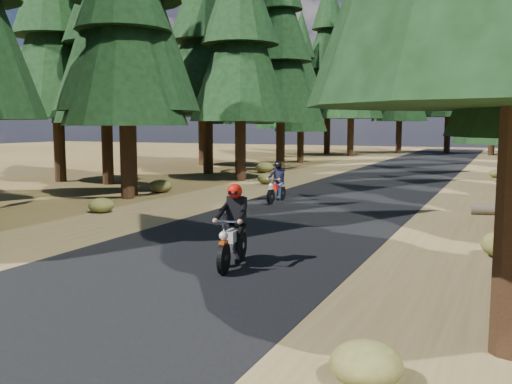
# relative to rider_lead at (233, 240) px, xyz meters

# --- Properties ---
(ground) EXTENTS (120.00, 120.00, 0.00)m
(ground) POSITION_rel_rider_lead_xyz_m (-0.79, 1.36, -0.53)
(ground) COLOR #453418
(ground) RESTS_ON ground
(road) EXTENTS (6.00, 100.00, 0.01)m
(road) POSITION_rel_rider_lead_xyz_m (-0.79, 6.36, -0.53)
(road) COLOR black
(road) RESTS_ON ground
(shoulder_l) EXTENTS (3.20, 100.00, 0.01)m
(shoulder_l) POSITION_rel_rider_lead_xyz_m (-5.39, 6.36, -0.53)
(shoulder_l) COLOR brown
(shoulder_l) RESTS_ON ground
(shoulder_r) EXTENTS (3.20, 100.00, 0.01)m
(shoulder_r) POSITION_rel_rider_lead_xyz_m (3.81, 6.36, -0.53)
(shoulder_r) COLOR brown
(shoulder_r) RESTS_ON ground
(pine_forest) EXTENTS (34.59, 55.08, 16.32)m
(pine_forest) POSITION_rel_rider_lead_xyz_m (-0.81, 22.41, 7.36)
(pine_forest) COLOR black
(pine_forest) RESTS_ON ground
(understory_shrubs) EXTENTS (15.25, 26.46, 0.71)m
(understory_shrubs) POSITION_rel_rider_lead_xyz_m (0.18, 10.42, -0.25)
(understory_shrubs) COLOR #474C1E
(understory_shrubs) RESTS_ON ground
(rider_lead) EXTENTS (0.83, 1.84, 1.58)m
(rider_lead) POSITION_rel_rider_lead_xyz_m (0.00, 0.00, 0.00)
(rider_lead) COLOR silver
(rider_lead) RESTS_ON road
(rider_follow) EXTENTS (0.49, 1.59, 1.42)m
(rider_follow) POSITION_rel_rider_lead_xyz_m (-2.62, 8.71, -0.05)
(rider_follow) COLOR #A5110B
(rider_follow) RESTS_ON road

